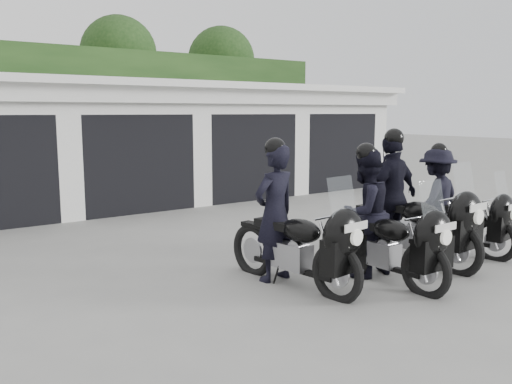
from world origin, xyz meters
TOP-DOWN VIEW (x-y plane):
  - ground at (0.00, 0.00)m, footprint 80.00×80.00m
  - garage_block at (-0.00, 8.06)m, footprint 16.40×6.80m
  - background_vegetation at (0.37, 12.92)m, footprint 20.00×3.90m
  - police_bike_a at (-0.52, -0.44)m, footprint 0.85×2.28m
  - police_bike_b at (0.56, -0.88)m, footprint 0.87×2.19m
  - police_bike_c at (1.61, -0.49)m, footprint 1.18×2.38m
  - police_bike_d at (2.66, -0.51)m, footprint 1.17×2.07m

SIDE VIEW (x-z plane):
  - ground at x=0.00m, z-range 0.00..0.00m
  - police_bike_d at x=2.66m, z-range -0.13..1.68m
  - police_bike_a at x=-0.52m, z-range -0.21..1.78m
  - police_bike_b at x=0.56m, z-range -0.15..1.75m
  - police_bike_c at x=1.61m, z-range -0.16..1.91m
  - garage_block at x=0.00m, z-range -0.06..2.90m
  - background_vegetation at x=0.37m, z-range -0.13..5.67m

